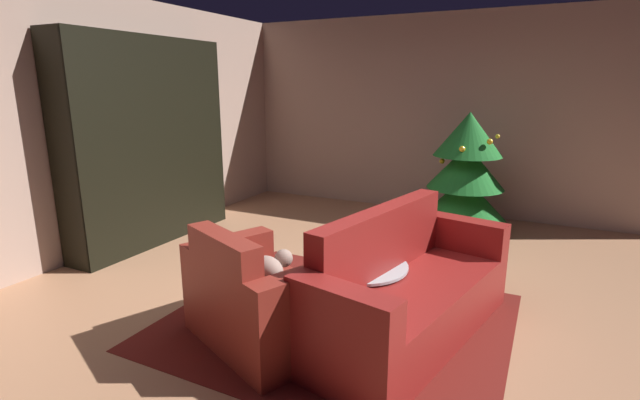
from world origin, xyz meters
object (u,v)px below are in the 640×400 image
Objects in this scene: bookshelf_unit at (159,142)px; decorated_tree at (466,172)px; coffee_table at (360,269)px; book_stack_on_table at (352,258)px; couch_red at (407,294)px; armchair_red at (258,301)px; bottle_on_table at (333,254)px.

bookshelf_unit reaches higher than decorated_tree.
book_stack_on_table is (-0.04, -0.05, 0.10)m from coffee_table.
bookshelf_unit is 2.96m from book_stack_on_table.
couch_red is 1.38× the size of decorated_tree.
armchair_red is 0.77m from book_stack_on_table.
bottle_on_table is (0.34, 0.51, 0.23)m from armchair_red.
bookshelf_unit is at bearing 160.11° from bottle_on_table.
decorated_tree is at bearing 75.47° from armchair_red.
bottle_on_table reaches higher than book_stack_on_table.
bookshelf_unit reaches higher than bottle_on_table.
coffee_table is 2.62m from decorated_tree.
coffee_table is 3.13× the size of bottle_on_table.
bookshelf_unit is at bearing 147.56° from armchair_red.
armchair_red reaches higher than book_stack_on_table.
book_stack_on_table is 2.66m from decorated_tree.
couch_red is 0.41m from coffee_table.
armchair_red is 5.32× the size of bottle_on_table.
decorated_tree is at bearing 82.78° from coffee_table.
book_stack_on_table reaches higher than coffee_table.
bookshelf_unit is at bearing 163.37° from coffee_table.
coffee_table is 3.35× the size of book_stack_on_table.
armchair_red is 0.85× the size of decorated_tree.
coffee_table is at bearing 35.27° from bottle_on_table.
bottle_on_table is (-0.12, -0.07, 0.03)m from book_stack_on_table.
couch_red reaches higher than coffee_table.
armchair_red is (2.30, -1.46, -0.82)m from bookshelf_unit.
bottle_on_table is at bearing -100.33° from decorated_tree.
coffee_table is at bearing -97.22° from decorated_tree.
decorated_tree is at bearing 91.42° from couch_red.
armchair_red is at bearing -123.79° from bottle_on_table.
armchair_red reaches higher than bottle_on_table.
book_stack_on_table is 0.94× the size of bottle_on_table.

